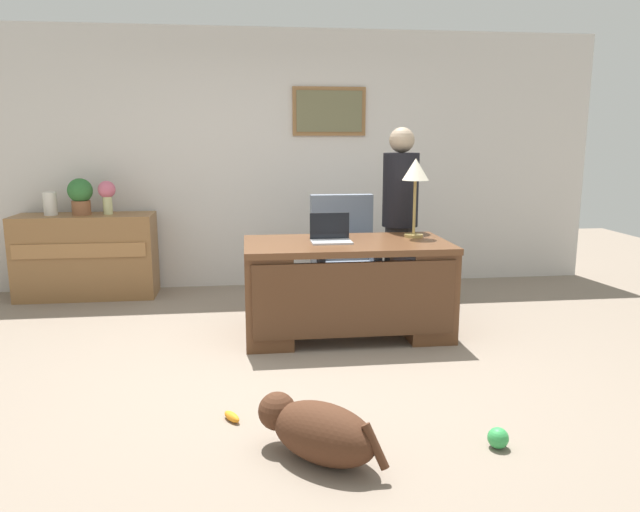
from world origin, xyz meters
TOP-DOWN VIEW (x-y plane):
  - ground_plane at (0.00, 0.00)m, footprint 12.00×12.00m
  - back_wall at (0.00, 2.60)m, footprint 7.00×0.16m
  - desk at (0.47, 0.74)m, footprint 1.64×0.86m
  - credenza at (-1.93, 2.25)m, footprint 1.35×0.50m
  - armchair at (0.59, 1.62)m, footprint 0.60×0.59m
  - person_standing at (1.05, 1.32)m, footprint 0.32×0.32m
  - dog_lying at (0.00, -1.16)m, footprint 0.64×0.61m
  - laptop at (0.34, 0.78)m, footprint 0.32×0.22m
  - desk_lamp at (1.07, 0.93)m, footprint 0.22×0.22m
  - vase_with_flowers at (-1.69, 2.25)m, footprint 0.17×0.17m
  - vase_empty at (-2.23, 2.25)m, footprint 0.13×0.13m
  - potted_plant at (-1.94, 2.25)m, footprint 0.24×0.24m
  - dog_toy_ball at (0.95, -1.17)m, footprint 0.11×0.11m
  - dog_toy_bone at (-0.43, -0.69)m, footprint 0.12×0.15m

SIDE VIEW (x-z plane):
  - ground_plane at x=0.00m, z-range 0.00..0.00m
  - dog_toy_bone at x=-0.43m, z-range 0.00..0.05m
  - dog_toy_ball at x=0.95m, z-range 0.00..0.11m
  - dog_lying at x=0.00m, z-range 0.01..0.31m
  - desk at x=0.47m, z-range 0.03..0.80m
  - credenza at x=-1.93m, z-range 0.00..0.84m
  - armchair at x=0.59m, z-range -0.05..1.00m
  - laptop at x=0.34m, z-range 0.71..0.94m
  - person_standing at x=1.05m, z-range 0.03..1.71m
  - vase_empty at x=-2.23m, z-range 0.84..1.07m
  - potted_plant at x=-1.94m, z-range 0.86..1.22m
  - vase_with_flowers at x=-1.69m, z-range 0.88..1.22m
  - desk_lamp at x=1.07m, z-range 0.96..1.62m
  - back_wall at x=0.00m, z-range 0.00..2.70m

